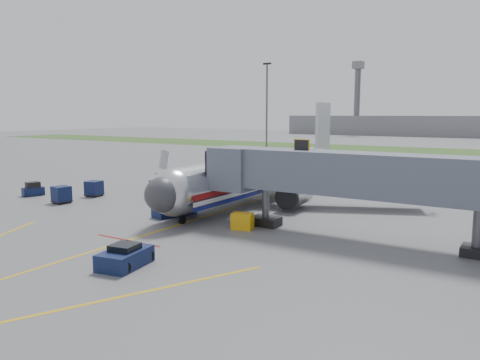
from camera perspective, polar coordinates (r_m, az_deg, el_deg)
The scene contains 16 objects.
ground at distance 36.59m, azimuth -9.03°, elevation -5.88°, with size 400.00×400.00×0.00m, color #565659.
grass_strip at distance 119.28m, azimuth 20.80°, elevation 3.34°, with size 300.00×25.00×0.01m, color #2D4C1E.
apron_markings at distance 31.61m, azimuth -17.99°, elevation -8.41°, with size 21.52×50.00×0.01m.
airliner at distance 48.40m, azimuth 2.87°, elevation 0.81°, with size 32.10×35.67×10.25m.
jet_bridge at distance 33.64m, azimuth 13.46°, elevation 0.52°, with size 25.30×4.00×6.90m.
light_mast_left at distance 110.47m, azimuth 3.28°, elevation 9.11°, with size 2.00×0.44×20.40m.
distant_terminal at distance 199.50m, azimuth 22.68°, elevation 6.09°, with size 120.00×14.00×8.00m, color slate.
control_tower at distance 202.05m, azimuth 14.11°, elevation 10.27°, with size 4.00×4.00×30.00m.
pushback_tug at distance 28.13m, azimuth -13.85°, elevation -9.11°, with size 2.48×3.50×1.34m.
baggage_tug at distance 55.09m, azimuth -23.91°, elevation -1.08°, with size 1.70×2.36×1.49m.
baggage_cart_a at distance 49.54m, azimuth -9.76°, elevation -1.11°, with size 2.27×2.27×1.86m.
baggage_cart_b at distance 49.45m, azimuth -20.95°, elevation -1.67°, with size 1.78×1.78×1.67m.
baggage_cart_c at distance 52.36m, azimuth -17.37°, elevation -0.99°, with size 1.78×1.78×1.65m.
belt_loader at distance 41.04m, azimuth -7.95°, elevation -3.54°, with size 2.33×4.74×2.24m.
ground_power_cart at distance 35.82m, azimuth 0.31°, elevation -5.06°, with size 1.76×1.36×1.25m.
ramp_worker at distance 46.22m, azimuth -3.36°, elevation -1.83°, with size 0.60×0.39×1.63m, color #C2D218.
Camera 1 is at (23.53, -26.61, 8.76)m, focal length 35.00 mm.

